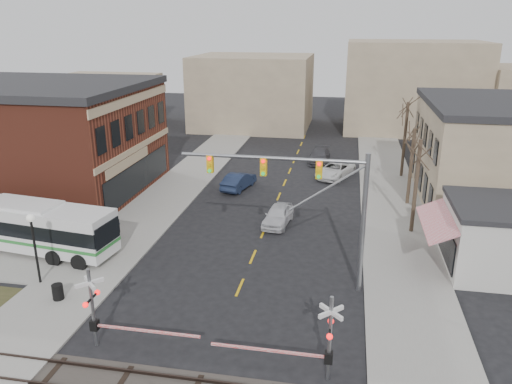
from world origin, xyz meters
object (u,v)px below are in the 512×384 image
(trash_bin, at_px, (58,292))
(car_c, at_px, (335,170))
(car_b, at_px, (239,181))
(rr_crossing_west, at_px, (101,310))
(car_d, at_px, (319,156))
(pedestrian_near, at_px, (110,237))
(transit_bus, at_px, (25,225))
(pedestrian_far, at_px, (114,226))
(street_lamp, at_px, (33,234))
(car_a, at_px, (278,215))
(traffic_signal_mast, at_px, (313,191))
(rr_crossing_east, at_px, (319,339))

(trash_bin, distance_m, car_c, 29.42)
(trash_bin, distance_m, car_b, 21.39)
(rr_crossing_west, bearing_deg, car_b, 87.23)
(car_d, distance_m, pedestrian_near, 27.51)
(transit_bus, distance_m, pedestrian_far, 5.65)
(street_lamp, distance_m, car_a, 16.98)
(car_c, distance_m, pedestrian_near, 24.01)
(traffic_signal_mast, xyz_separation_m, trash_bin, (-13.30, -4.19, -5.20))
(car_a, relative_size, pedestrian_far, 2.38)
(trash_bin, bearing_deg, street_lamp, 144.05)
(car_a, relative_size, car_c, 0.81)
(rr_crossing_east, xyz_separation_m, car_a, (-4.09, 16.62, -1.24))
(rr_crossing_west, xyz_separation_m, rr_crossing_east, (9.96, -0.39, 0.00))
(rr_crossing_west, height_order, pedestrian_near, rr_crossing_west)
(traffic_signal_mast, height_order, car_d, traffic_signal_mast)
(transit_bus, xyz_separation_m, car_c, (19.49, 20.43, -1.09))
(car_b, relative_size, car_d, 0.94)
(rr_crossing_west, xyz_separation_m, car_d, (7.79, 34.34, -1.26))
(car_d, bearing_deg, car_b, -118.25)
(street_lamp, height_order, car_d, street_lamp)
(traffic_signal_mast, height_order, trash_bin, traffic_signal_mast)
(rr_crossing_west, bearing_deg, pedestrian_far, 113.43)
(trash_bin, distance_m, pedestrian_far, 8.23)
(car_b, distance_m, pedestrian_far, 13.90)
(rr_crossing_west, distance_m, rr_crossing_east, 9.97)
(transit_bus, bearing_deg, car_a, 25.60)
(street_lamp, height_order, pedestrian_near, street_lamp)
(rr_crossing_east, distance_m, street_lamp, 17.23)
(rr_crossing_east, bearing_deg, rr_crossing_west, 177.77)
(street_lamp, relative_size, pedestrian_near, 2.38)
(pedestrian_near, xyz_separation_m, pedestrian_far, (-0.57, 1.79, 0.01))
(rr_crossing_east, bearing_deg, street_lamp, 162.50)
(trash_bin, bearing_deg, pedestrian_near, 90.38)
(car_a, bearing_deg, car_b, 127.86)
(rr_crossing_west, relative_size, pedestrian_far, 3.11)
(transit_bus, height_order, car_d, transit_bus)
(car_c, xyz_separation_m, pedestrian_near, (-14.06, -19.46, 0.28))
(traffic_signal_mast, bearing_deg, car_c, 88.11)
(transit_bus, bearing_deg, car_d, 55.49)
(transit_bus, distance_m, car_c, 28.26)
(rr_crossing_east, distance_m, car_b, 25.90)
(rr_crossing_east, xyz_separation_m, street_lamp, (-16.39, 5.17, 1.18))
(rr_crossing_west, distance_m, car_c, 30.72)
(street_lamp, height_order, car_a, street_lamp)
(car_b, relative_size, car_c, 0.87)
(pedestrian_near, bearing_deg, rr_crossing_west, -141.34)
(trash_bin, xyz_separation_m, pedestrian_near, (-0.04, 6.40, 0.46))
(car_c, xyz_separation_m, pedestrian_far, (-14.62, -17.67, 0.29))
(transit_bus, height_order, pedestrian_near, transit_bus)
(car_a, xyz_separation_m, pedestrian_far, (-10.83, -4.76, 0.29))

